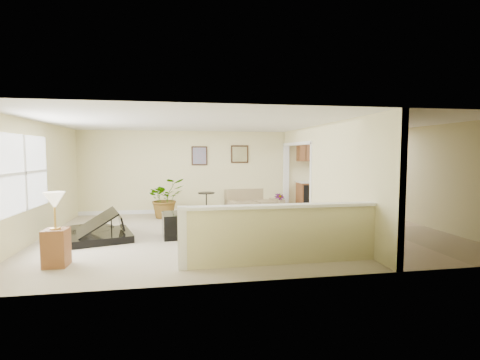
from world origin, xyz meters
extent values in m
plane|color=tan|center=(0.00, 0.00, 0.00)|extent=(9.00, 9.00, 0.00)
cube|color=beige|center=(0.00, 3.00, 1.25)|extent=(9.00, 0.04, 2.50)
cube|color=beige|center=(0.00, -3.00, 1.25)|extent=(9.00, 0.04, 2.50)
cube|color=beige|center=(-4.50, 0.00, 1.25)|extent=(0.04, 6.00, 2.50)
cube|color=beige|center=(4.50, 0.00, 1.25)|extent=(0.04, 6.00, 2.50)
cube|color=silver|center=(0.00, 0.00, 2.50)|extent=(9.00, 6.00, 0.04)
cube|color=tan|center=(3.15, 0.00, 0.00)|extent=(2.70, 6.00, 0.01)
cube|color=beige|center=(1.80, -1.20, 1.25)|extent=(0.12, 3.60, 2.50)
cube|color=beige|center=(1.80, 1.77, 2.30)|extent=(0.12, 2.35, 0.40)
cube|color=beige|center=(0.15, -2.30, 0.47)|extent=(3.30, 0.12, 0.95)
cube|color=white|center=(0.15, -2.30, 0.96)|extent=(3.40, 0.22, 0.05)
cube|color=white|center=(-1.50, -2.30, 0.50)|extent=(0.14, 0.14, 1.00)
cube|color=white|center=(-4.49, -0.50, 1.45)|extent=(0.05, 2.15, 1.45)
cube|color=#321E12|center=(-0.95, 2.98, 1.75)|extent=(0.48, 0.03, 0.58)
cube|color=#905C79|center=(-0.95, 2.96, 1.75)|extent=(0.40, 0.01, 0.50)
cube|color=#321E12|center=(0.30, 2.98, 1.80)|extent=(0.55, 0.03, 0.55)
cube|color=silver|center=(0.30, 2.96, 1.80)|extent=(0.46, 0.01, 0.46)
cube|color=brown|center=(3.30, 2.70, 0.45)|extent=(2.30, 0.60, 0.90)
cube|color=silver|center=(3.30, 2.70, 0.92)|extent=(2.36, 0.65, 0.04)
cube|color=black|center=(2.50, 2.69, 0.43)|extent=(0.60, 0.60, 0.84)
cube|color=brown|center=(3.30, 2.82, 1.95)|extent=(2.30, 0.35, 0.75)
cube|color=black|center=(-3.33, -0.13, 0.76)|extent=(1.74, 1.60, 0.30)
cylinder|color=black|center=(-3.48, 0.41, 0.76)|extent=(1.23, 1.23, 0.30)
cube|color=white|center=(-2.47, -0.13, 0.72)|extent=(0.50, 1.01, 0.02)
cube|color=black|center=(-3.43, -0.04, 1.03)|extent=(1.41, 1.42, 0.67)
cube|color=black|center=(-1.71, -0.12, 0.26)|extent=(0.48, 0.82, 0.52)
cube|color=tan|center=(0.71, 2.65, 0.23)|extent=(1.82, 1.32, 0.46)
cube|color=tan|center=(0.71, 3.00, 0.70)|extent=(1.63, 0.63, 0.48)
cube|color=tan|center=(-0.01, 2.65, 0.54)|extent=(0.43, 0.94, 0.17)
cube|color=tan|center=(1.43, 2.65, 0.54)|extent=(0.43, 0.94, 0.17)
cylinder|color=black|center=(-0.80, 2.27, 0.01)|extent=(0.34, 0.34, 0.03)
cylinder|color=black|center=(-0.80, 2.27, 0.34)|extent=(0.03, 0.03, 0.67)
cylinder|color=black|center=(-0.80, 2.27, 0.68)|extent=(0.48, 0.48, 0.03)
cylinder|color=black|center=(-1.96, 2.25, 0.11)|extent=(0.32, 0.32, 0.23)
imported|color=#19541F|center=(-1.96, 2.25, 0.56)|extent=(1.29, 1.22, 1.13)
cylinder|color=black|center=(1.45, 2.50, 0.11)|extent=(0.31, 0.31, 0.21)
imported|color=#19541F|center=(1.45, 2.50, 0.30)|extent=(0.37, 0.37, 0.59)
cube|color=brown|center=(-3.51, -1.82, 0.30)|extent=(0.36, 0.36, 0.61)
cylinder|color=#BD913F|center=(-3.51, -1.82, 0.62)|extent=(0.16, 0.16, 0.02)
cylinder|color=#BD913F|center=(-3.51, -1.82, 0.82)|extent=(0.03, 0.03, 0.41)
cone|color=#F8EACB|center=(-3.51, -1.82, 1.08)|extent=(0.33, 0.33, 0.26)
camera|label=1|loc=(-1.50, -7.74, 1.82)|focal=26.00mm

